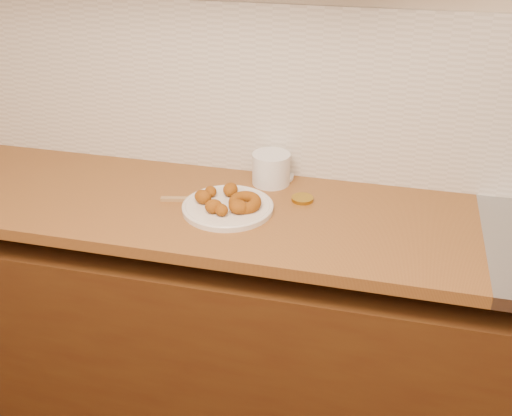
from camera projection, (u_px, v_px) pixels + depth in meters
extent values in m
cube|color=#C7B293|center=(340.00, 53.00, 1.96)|extent=(4.00, 0.02, 2.70)
cube|color=#472A0F|center=(312.00, 341.00, 2.16)|extent=(3.60, 0.60, 0.77)
cube|color=brown|center=(132.00, 200.00, 2.06)|extent=(2.30, 0.62, 0.04)
cube|color=silver|center=(337.00, 98.00, 2.02)|extent=(3.60, 0.02, 0.60)
cylinder|color=silver|center=(228.00, 207.00, 1.95)|extent=(0.30, 0.30, 0.02)
torus|color=#834007|center=(245.00, 202.00, 1.93)|extent=(0.12, 0.13, 0.05)
ellipsoid|color=#834007|center=(211.00, 191.00, 2.00)|extent=(0.06, 0.06, 0.03)
ellipsoid|color=#834007|center=(203.00, 197.00, 1.95)|extent=(0.08, 0.07, 0.05)
ellipsoid|color=#834007|center=(214.00, 206.00, 1.90)|extent=(0.07, 0.06, 0.05)
ellipsoid|color=#834007|center=(222.00, 210.00, 1.88)|extent=(0.06, 0.06, 0.04)
ellipsoid|color=#834007|center=(230.00, 189.00, 2.00)|extent=(0.06, 0.07, 0.04)
ellipsoid|color=#834007|center=(238.00, 207.00, 1.90)|extent=(0.07, 0.07, 0.04)
cylinder|color=silver|center=(271.00, 169.00, 2.11)|extent=(0.14, 0.14, 0.11)
cylinder|color=white|center=(273.00, 176.00, 2.18)|extent=(0.18, 0.18, 0.01)
cylinder|color=#A68121|center=(302.00, 199.00, 2.01)|extent=(0.09, 0.09, 0.01)
cube|color=#9C7747|center=(184.00, 199.00, 2.01)|extent=(0.16, 0.05, 0.01)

